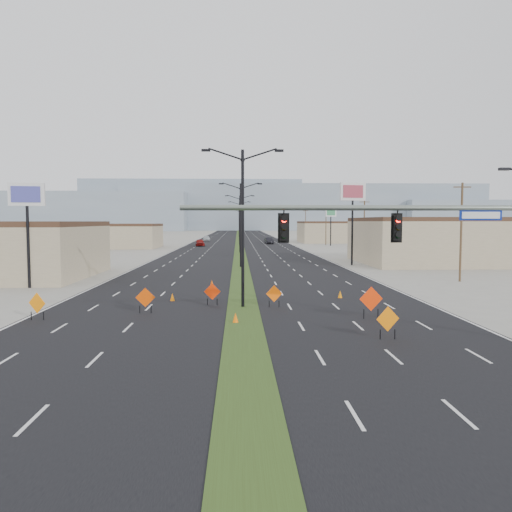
{
  "coord_description": "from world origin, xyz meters",
  "views": [
    {
      "loc": [
        -0.29,
        -19.68,
        5.52
      ],
      "look_at": [
        0.9,
        13.42,
        3.2
      ],
      "focal_mm": 35.0,
      "sensor_mm": 36.0,
      "label": 1
    }
  ],
  "objects_px": {
    "cone_0": "(172,297)",
    "pole_sign_west": "(27,203)",
    "streetlight_2": "(240,222)",
    "streetlight_3": "(239,222)",
    "construction_sign_1": "(145,298)",
    "pole_sign_east_far": "(331,216)",
    "streetlight_6": "(239,221)",
    "construction_sign_5": "(371,300)",
    "streetlight_0": "(243,223)",
    "construction_sign_3": "(274,294)",
    "car_mid": "(269,241)",
    "cone_2": "(340,294)",
    "construction_sign_0": "(37,304)",
    "signal_mast": "(439,238)",
    "car_left": "(200,243)",
    "streetlight_1": "(241,222)",
    "construction_sign_4": "(388,320)",
    "pole_sign_east_near": "(353,197)",
    "streetlight_4": "(239,222)",
    "cone_3": "(212,283)",
    "streetlight_5": "(239,221)",
    "cone_1": "(235,318)",
    "car_far": "(206,239)",
    "construction_sign_2": "(212,293)"
  },
  "relations": [
    {
      "from": "cone_2",
      "to": "pole_sign_west",
      "type": "height_order",
      "value": "pole_sign_west"
    },
    {
      "from": "signal_mast",
      "to": "streetlight_0",
      "type": "relative_size",
      "value": 1.63
    },
    {
      "from": "construction_sign_1",
      "to": "cone_0",
      "type": "relative_size",
      "value": 2.8
    },
    {
      "from": "car_left",
      "to": "cone_3",
      "type": "bearing_deg",
      "value": -92.57
    },
    {
      "from": "cone_1",
      "to": "cone_3",
      "type": "distance_m",
      "value": 15.64
    },
    {
      "from": "streetlight_6",
      "to": "construction_sign_5",
      "type": "relative_size",
      "value": 5.45
    },
    {
      "from": "streetlight_1",
      "to": "car_far",
      "type": "bearing_deg",
      "value": 96.55
    },
    {
      "from": "construction_sign_4",
      "to": "construction_sign_5",
      "type": "bearing_deg",
      "value": 69.56
    },
    {
      "from": "streetlight_3",
      "to": "pole_sign_east_far",
      "type": "relative_size",
      "value": 1.2
    },
    {
      "from": "streetlight_4",
      "to": "pole_sign_east_far",
      "type": "xyz_separation_m",
      "value": [
        20.51,
        -32.23,
        1.33
      ]
    },
    {
      "from": "signal_mast",
      "to": "construction_sign_5",
      "type": "xyz_separation_m",
      "value": [
        -1.36,
        5.9,
        -3.7
      ]
    },
    {
      "from": "construction_sign_3",
      "to": "cone_2",
      "type": "distance_m",
      "value": 6.26
    },
    {
      "from": "construction_sign_3",
      "to": "pole_sign_west",
      "type": "distance_m",
      "value": 22.88
    },
    {
      "from": "construction_sign_4",
      "to": "cone_0",
      "type": "height_order",
      "value": "construction_sign_4"
    },
    {
      "from": "signal_mast",
      "to": "construction_sign_3",
      "type": "relative_size",
      "value": 11.37
    },
    {
      "from": "construction_sign_0",
      "to": "signal_mast",
      "type": "bearing_deg",
      "value": 5.68
    },
    {
      "from": "signal_mast",
      "to": "streetlight_2",
      "type": "distance_m",
      "value": 66.56
    },
    {
      "from": "streetlight_2",
      "to": "pole_sign_west",
      "type": "relative_size",
      "value": 1.16
    },
    {
      "from": "car_mid",
      "to": "construction_sign_4",
      "type": "relative_size",
      "value": 3.04
    },
    {
      "from": "cone_2",
      "to": "cone_1",
      "type": "bearing_deg",
      "value": -131.15
    },
    {
      "from": "streetlight_2",
      "to": "pole_sign_east_near",
      "type": "xyz_separation_m",
      "value": [
        14.0,
        -25.7,
        3.06
      ]
    },
    {
      "from": "streetlight_0",
      "to": "pole_sign_east_far",
      "type": "distance_m",
      "value": 82.37
    },
    {
      "from": "construction_sign_5",
      "to": "cone_0",
      "type": "height_order",
      "value": "construction_sign_5"
    },
    {
      "from": "streetlight_5",
      "to": "cone_3",
      "type": "bearing_deg",
      "value": -91.12
    },
    {
      "from": "streetlight_3",
      "to": "construction_sign_1",
      "type": "bearing_deg",
      "value": -93.89
    },
    {
      "from": "streetlight_0",
      "to": "pole_sign_east_near",
      "type": "relative_size",
      "value": 0.97
    },
    {
      "from": "car_mid",
      "to": "cone_2",
      "type": "relative_size",
      "value": 8.7
    },
    {
      "from": "construction_sign_5",
      "to": "pole_sign_west",
      "type": "xyz_separation_m",
      "value": [
        -24.78,
        14.06,
        5.92
      ]
    },
    {
      "from": "cone_0",
      "to": "pole_sign_west",
      "type": "height_order",
      "value": "pole_sign_west"
    },
    {
      "from": "streetlight_2",
      "to": "construction_sign_5",
      "type": "height_order",
      "value": "streetlight_2"
    },
    {
      "from": "car_mid",
      "to": "construction_sign_1",
      "type": "height_order",
      "value": "car_mid"
    },
    {
      "from": "car_far",
      "to": "pole_sign_east_far",
      "type": "relative_size",
      "value": 0.56
    },
    {
      "from": "construction_sign_5",
      "to": "pole_sign_east_near",
      "type": "xyz_separation_m",
      "value": [
        6.81,
        34.4,
        7.39
      ]
    },
    {
      "from": "signal_mast",
      "to": "car_left",
      "type": "distance_m",
      "value": 90.38
    },
    {
      "from": "streetlight_6",
      "to": "streetlight_3",
      "type": "bearing_deg",
      "value": -90.0
    },
    {
      "from": "streetlight_3",
      "to": "cone_1",
      "type": "height_order",
      "value": "streetlight_3"
    },
    {
      "from": "streetlight_0",
      "to": "cone_3",
      "type": "height_order",
      "value": "streetlight_0"
    },
    {
      "from": "construction_sign_1",
      "to": "construction_sign_2",
      "type": "xyz_separation_m",
      "value": [
        3.85,
        2.77,
        -0.06
      ]
    },
    {
      "from": "streetlight_0",
      "to": "construction_sign_4",
      "type": "xyz_separation_m",
      "value": [
        6.66,
        -9.0,
        -4.5
      ]
    },
    {
      "from": "car_mid",
      "to": "car_left",
      "type": "bearing_deg",
      "value": -151.56
    },
    {
      "from": "construction_sign_0",
      "to": "construction_sign_1",
      "type": "relative_size",
      "value": 1.0
    },
    {
      "from": "streetlight_2",
      "to": "streetlight_3",
      "type": "xyz_separation_m",
      "value": [
        0.0,
        28.0,
        0.0
      ]
    },
    {
      "from": "cone_0",
      "to": "pole_sign_west",
      "type": "relative_size",
      "value": 0.06
    },
    {
      "from": "construction_sign_0",
      "to": "construction_sign_2",
      "type": "xyz_separation_m",
      "value": [
        9.5,
        4.61,
        -0.06
      ]
    },
    {
      "from": "signal_mast",
      "to": "pole_sign_west",
      "type": "height_order",
      "value": "pole_sign_west"
    },
    {
      "from": "streetlight_6",
      "to": "construction_sign_5",
      "type": "bearing_deg",
      "value": -87.61
    },
    {
      "from": "car_left",
      "to": "streetlight_1",
      "type": "bearing_deg",
      "value": -87.98
    },
    {
      "from": "streetlight_5",
      "to": "construction_sign_2",
      "type": "relative_size",
      "value": 6.91
    },
    {
      "from": "streetlight_2",
      "to": "construction_sign_0",
      "type": "bearing_deg",
      "value": -100.89
    },
    {
      "from": "pole_sign_west",
      "to": "car_left",
      "type": "bearing_deg",
      "value": 73.62
    }
  ]
}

